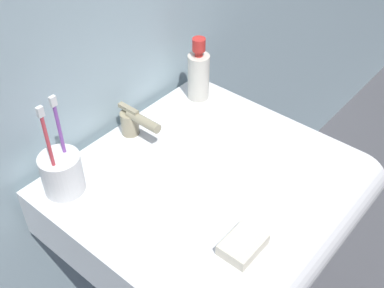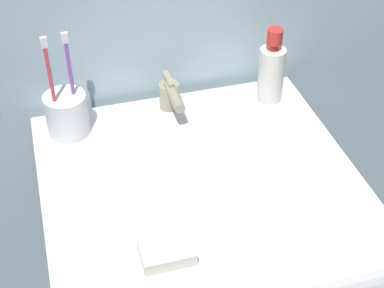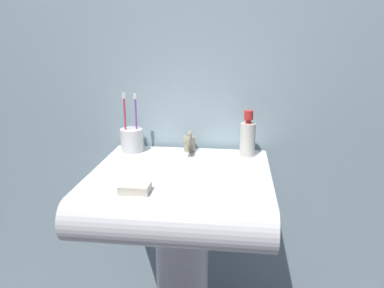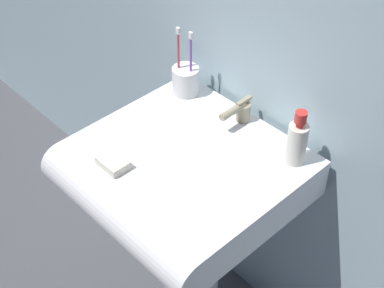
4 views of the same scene
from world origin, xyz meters
The scene contains 6 objects.
wall_back centered at (0.00, 0.29, 1.20)m, with size 5.00×0.05×2.40m, color #9EB7C1.
sink_basin centered at (0.00, -0.05, 0.76)m, with size 0.57×0.55×0.12m.
faucet centered at (0.00, 0.19, 0.86)m, with size 0.04×0.12×0.07m.
toothbrush_cup centered at (-0.21, 0.18, 0.87)m, with size 0.08×0.08×0.22m.
soap_bottle centered at (0.21, 0.18, 0.89)m, with size 0.05×0.05×0.17m.
bar_soap centered at (-0.10, -0.19, 0.84)m, with size 0.08×0.06×0.02m, color silver.
Camera 3 is at (0.17, -1.12, 1.25)m, focal length 35.00 mm.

